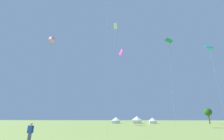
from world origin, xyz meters
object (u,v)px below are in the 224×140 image
Objects in this scene: kite_cyan_parafoil at (209,48)px; kite_white_box at (115,26)px; person_spectator at (30,134)px; festival_tent_left at (153,120)px; festival_tent_right at (137,119)px; kite_magenta_diamond at (121,53)px; kite_green_diamond at (169,42)px; festival_tent_center at (116,120)px; kite_pink_delta at (52,39)px; tree_distant_right at (208,112)px.

kite_white_box is at bearing -165.26° from kite_cyan_parafoil.
festival_tent_left is at bearing 74.29° from person_spectator.
kite_magenta_diamond is at bearing -99.01° from festival_tent_right.
kite_green_diamond is 0.96× the size of kite_magenta_diamond.
festival_tent_left is at bearing 68.23° from kite_magenta_diamond.
kite_cyan_parafoil is 4.55× the size of festival_tent_right.
festival_tent_left is (-13.62, 29.48, -19.62)m from kite_cyan_parafoil.
kite_cyan_parafoil is at bearing 44.36° from person_spectator.
festival_tent_center is 1.11× the size of festival_tent_left.
kite_magenta_diamond reaches higher than kite_cyan_parafoil.
festival_tent_left is (-1.58, 35.15, -19.30)m from kite_green_diamond.
kite_magenta_diamond is at bearing 176.48° from kite_cyan_parafoil.
kite_cyan_parafoil is at bearing -55.37° from festival_tent_right.
kite_pink_delta is at bearing -156.87° from festival_tent_right.
kite_pink_delta is at bearing 165.91° from kite_cyan_parafoil.
kite_magenta_diamond reaches higher than festival_tent_center.
kite_green_diamond is 0.83× the size of kite_white_box.
kite_white_box is (-13.51, -1.05, 5.05)m from kite_green_diamond.
kite_magenta_diamond is at bearing -80.30° from festival_tent_center.
festival_tent_left is 22.52m from tree_distant_right.
kite_pink_delta reaches higher than kite_green_diamond.
festival_tent_center is (-4.01, 36.20, -24.20)m from kite_white_box.
festival_tent_right is 0.76× the size of tree_distant_right.
kite_pink_delta is at bearing 120.81° from person_spectator.
kite_white_box is at bearing -98.17° from festival_tent_right.
kite_cyan_parafoil is 5.79× the size of festival_tent_left.
kite_cyan_parafoil reaches higher than festival_tent_center.
kite_green_diamond is 12.79× the size of person_spectator.
kite_cyan_parafoil is at bearing -107.19° from tree_distant_right.
tree_distant_right is at bearing -3.31° from festival_tent_right.
kite_cyan_parafoil is 33.39m from tree_distant_right.
kite_cyan_parafoil reaches higher than tree_distant_right.
kite_magenta_diamond is 36.27m from festival_tent_left.
festival_tent_right is at bearing 23.13° from kite_pink_delta.
kite_white_box reaches higher than kite_green_diamond.
kite_green_diamond is 14.67m from kite_magenta_diamond.
tree_distant_right reaches higher than festival_tent_left.
tree_distant_right is at bearing -4.30° from festival_tent_left.
festival_tent_center is at bearing 116.50° from kite_green_diamond.
kite_cyan_parafoil is 46.83m from person_spectator.
person_spectator is at bearing -59.19° from kite_pink_delta.
festival_tent_center is (-29.57, 29.48, -19.47)m from kite_cyan_parafoil.
tree_distant_right is at bearing 11.90° from kite_pink_delta.
kite_cyan_parafoil is at bearing 25.24° from kite_green_diamond.
tree_distant_right is at bearing 38.20° from kite_magenta_diamond.
kite_cyan_parafoil is at bearing -44.91° from festival_tent_center.
kite_magenta_diamond is at bearing 80.06° from person_spectator.
kite_white_box is at bearing -83.67° from festival_tent_center.
festival_tent_left is (11.93, 36.20, -24.35)m from kite_white_box.
kite_white_box reaches higher than tree_distant_right.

